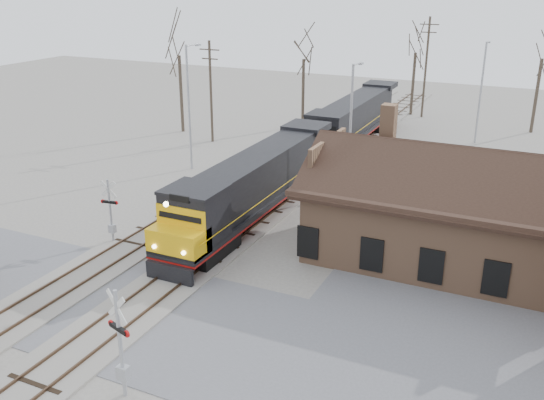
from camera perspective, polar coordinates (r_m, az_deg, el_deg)
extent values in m
plane|color=#9B968C|center=(29.27, -12.97, -10.20)|extent=(140.00, 140.00, 0.00)
cube|color=slate|center=(29.26, -12.98, -10.17)|extent=(60.00, 9.00, 0.03)
cube|color=#9B968C|center=(40.75, -0.09, -0.51)|extent=(3.40, 90.00, 0.12)
cube|color=#473323|center=(41.01, -1.00, -0.21)|extent=(0.08, 90.00, 0.14)
cube|color=#473323|center=(40.43, 0.83, -0.52)|extent=(0.08, 90.00, 0.14)
cube|color=#9B968C|center=(42.75, -5.55, 0.42)|extent=(3.40, 90.00, 0.12)
cube|color=#473323|center=(43.07, -6.38, 0.70)|extent=(0.08, 90.00, 0.14)
cube|color=#473323|center=(42.37, -4.72, 0.42)|extent=(0.08, 90.00, 0.14)
cube|color=#93694C|center=(34.11, 16.20, -2.18)|extent=(14.00, 8.00, 4.00)
cube|color=black|center=(33.38, 16.55, 1.15)|extent=(15.20, 9.20, 0.30)
cube|color=black|center=(30.91, 16.02, 1.62)|extent=(15.00, 4.71, 2.66)
cube|color=black|center=(35.27, 17.34, 3.80)|extent=(15.00, 4.71, 2.66)
cube|color=#93694C|center=(34.80, 10.90, 7.05)|extent=(0.80, 0.80, 2.20)
cube|color=black|center=(33.73, -6.27, -4.43)|extent=(2.42, 3.87, 0.97)
cube|color=black|center=(44.11, 2.19, 1.80)|extent=(2.42, 3.87, 0.97)
cube|color=black|center=(38.48, -1.48, 0.17)|extent=(2.90, 19.33, 0.34)
cube|color=maroon|center=(38.56, -1.48, -0.13)|extent=(2.92, 19.33, 0.12)
cube|color=black|center=(39.02, -0.70, 2.79)|extent=(2.51, 14.01, 2.71)
cube|color=black|center=(32.15, -7.23, -1.35)|extent=(2.90, 2.71, 2.71)
cube|color=#EFB10C|center=(31.22, -8.77, -3.76)|extent=(2.90, 1.74, 1.35)
cube|color=black|center=(31.13, -9.61, -6.85)|extent=(2.71, 0.25, 0.97)
cylinder|color=#FFF2CC|center=(29.68, -9.95, -0.39)|extent=(0.27, 0.10, 0.27)
cube|color=black|center=(50.57, 5.45, 4.19)|extent=(2.42, 3.87, 0.97)
cube|color=black|center=(62.16, 9.47, 7.10)|extent=(2.42, 3.87, 0.97)
cube|color=black|center=(56.13, 7.70, 6.56)|extent=(2.90, 19.33, 0.34)
cube|color=maroon|center=(56.18, 7.69, 6.35)|extent=(2.92, 19.33, 0.12)
cube|color=black|center=(56.92, 8.15, 8.28)|extent=(2.51, 14.01, 2.71)
cube|color=black|center=(49.19, 5.19, 6.47)|extent=(2.90, 2.71, 2.71)
cube|color=black|center=(47.91, 4.47, 5.09)|extent=(2.90, 1.74, 1.35)
cube|color=black|center=(47.45, 4.00, 3.12)|extent=(2.71, 0.25, 0.97)
cylinder|color=#A5A8AD|center=(23.02, -14.08, -13.05)|extent=(0.15, 0.15, 4.41)
cube|color=silver|center=(22.21, -14.42, -9.72)|extent=(1.11, 0.39, 1.15)
cube|color=silver|center=(22.21, -14.42, -9.72)|extent=(1.11, 0.39, 1.15)
cube|color=black|center=(22.66, -14.23, -11.65)|extent=(0.99, 0.45, 0.17)
cylinder|color=#B20C0C|center=(23.03, -14.92, -11.16)|extent=(0.28, 0.16, 0.26)
cylinder|color=#B20C0C|center=(22.30, -13.50, -12.16)|extent=(0.28, 0.16, 0.26)
cube|color=#A5A8AD|center=(23.70, -13.82, -15.50)|extent=(0.44, 0.33, 0.55)
cylinder|color=#A5A8AD|center=(35.84, -14.96, -1.05)|extent=(0.14, 0.14, 3.87)
cube|color=silver|center=(35.38, -15.16, 0.99)|extent=(1.01, 0.19, 1.01)
cube|color=silver|center=(35.38, -15.16, 0.99)|extent=(1.01, 0.19, 1.01)
cube|color=black|center=(35.64, -15.05, -0.19)|extent=(0.88, 0.27, 0.15)
cylinder|color=#B20C0C|center=(35.42, -14.45, -0.26)|extent=(0.24, 0.11, 0.23)
cylinder|color=#B20C0C|center=(35.86, -15.64, -0.11)|extent=(0.24, 0.11, 0.23)
cube|color=#A5A8AD|center=(36.23, -14.81, -2.62)|extent=(0.39, 0.29, 0.48)
cylinder|color=#A5A8AD|center=(47.87, -7.82, 8.50)|extent=(0.18, 0.18, 9.72)
cylinder|color=#A5A8AD|center=(47.87, -7.50, 14.29)|extent=(0.12, 1.80, 0.12)
cube|color=#A5A8AD|center=(48.56, -6.98, 14.28)|extent=(0.25, 0.50, 0.12)
cylinder|color=#A5A8AD|center=(41.91, 7.37, 6.39)|extent=(0.18, 0.18, 9.14)
cylinder|color=#A5A8AD|center=(41.91, 8.05, 12.59)|extent=(0.12, 1.80, 0.12)
cube|color=#A5A8AD|center=(42.68, 8.38, 12.58)|extent=(0.25, 0.50, 0.12)
cylinder|color=#A5A8AD|center=(58.27, 19.03, 9.43)|extent=(0.18, 0.18, 9.13)
cylinder|color=#A5A8AD|center=(58.55, 19.66, 13.84)|extent=(0.12, 1.80, 0.12)
cube|color=#A5A8AD|center=(59.35, 19.74, 13.81)|extent=(0.25, 0.50, 0.12)
cylinder|color=#382D23|center=(56.00, -5.77, 10.05)|extent=(0.24, 0.24, 9.18)
cube|color=#382D23|center=(55.44, -5.91, 13.90)|extent=(2.00, 0.10, 0.10)
cube|color=#382D23|center=(55.54, -5.88, 13.08)|extent=(1.60, 0.10, 0.10)
cylinder|color=#382D23|center=(67.80, 14.27, 11.95)|extent=(0.24, 0.24, 10.55)
cube|color=#382D23|center=(67.32, 14.61, 15.71)|extent=(2.00, 0.10, 0.10)
cube|color=#382D23|center=(67.38, 14.55, 15.03)|extent=(1.60, 0.10, 0.10)
cylinder|color=#382D23|center=(60.35, -8.54, 9.82)|extent=(0.32, 0.32, 7.39)
cylinder|color=#382D23|center=(62.02, 2.94, 10.01)|extent=(0.32, 0.32, 6.76)
cylinder|color=#382D23|center=(69.10, 13.13, 10.59)|extent=(0.32, 0.32, 6.72)
cylinder|color=#382D23|center=(64.59, 23.61, 8.94)|extent=(0.32, 0.32, 7.15)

